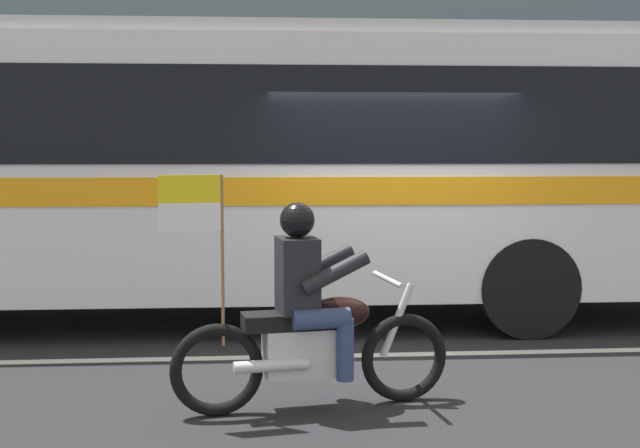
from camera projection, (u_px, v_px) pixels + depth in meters
name	position (u px, v px, depth m)	size (l,w,h in m)	color
ground_plane	(392.00, 340.00, 8.38)	(60.00, 60.00, 0.00)	black
sidewalk_curb	(341.00, 262.00, 13.43)	(28.00, 3.80, 0.15)	#A39E93
lane_center_stripe	(402.00, 354.00, 7.78)	(26.60, 0.14, 0.01)	silver
transit_bus	(230.00, 154.00, 9.25)	(11.22, 2.70, 3.22)	silver
motorcycle_with_rider	(310.00, 322.00, 6.14)	(2.17, 0.72, 1.78)	black
fire_hydrant	(172.00, 247.00, 11.83)	(0.22, 0.30, 0.75)	gold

